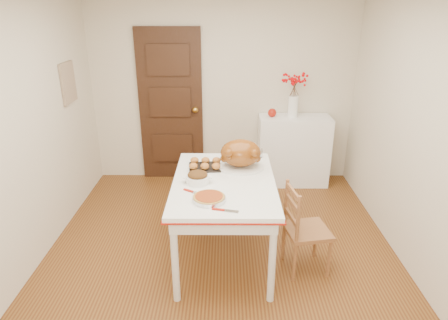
{
  "coord_description": "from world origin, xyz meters",
  "views": [
    {
      "loc": [
        0.05,
        -3.17,
        2.34
      ],
      "look_at": [
        0.03,
        0.1,
        1.01
      ],
      "focal_mm": 31.29,
      "sensor_mm": 36.0,
      "label": 1
    }
  ],
  "objects_px": {
    "sideboard": "(293,150)",
    "turkey_platter": "(241,155)",
    "chair_oak": "(308,229)",
    "pumpkin_pie": "(209,197)",
    "kitchen_table": "(224,220)"
  },
  "relations": [
    {
      "from": "sideboard",
      "to": "chair_oak",
      "type": "bearing_deg",
      "value": -95.01
    },
    {
      "from": "chair_oak",
      "to": "turkey_platter",
      "type": "bearing_deg",
      "value": 43.15
    },
    {
      "from": "chair_oak",
      "to": "pumpkin_pie",
      "type": "bearing_deg",
      "value": 93.98
    },
    {
      "from": "sideboard",
      "to": "turkey_platter",
      "type": "height_order",
      "value": "turkey_platter"
    },
    {
      "from": "turkey_platter",
      "to": "sideboard",
      "type": "bearing_deg",
      "value": 55.02
    },
    {
      "from": "sideboard",
      "to": "turkey_platter",
      "type": "relative_size",
      "value": 2.06
    },
    {
      "from": "kitchen_table",
      "to": "chair_oak",
      "type": "xyz_separation_m",
      "value": [
        0.76,
        -0.17,
        0.01
      ]
    },
    {
      "from": "kitchen_table",
      "to": "chair_oak",
      "type": "bearing_deg",
      "value": -12.79
    },
    {
      "from": "turkey_platter",
      "to": "pumpkin_pie",
      "type": "bearing_deg",
      "value": -119.65
    },
    {
      "from": "turkey_platter",
      "to": "kitchen_table",
      "type": "bearing_deg",
      "value": -126.75
    },
    {
      "from": "kitchen_table",
      "to": "turkey_platter",
      "type": "distance_m",
      "value": 0.64
    },
    {
      "from": "sideboard",
      "to": "kitchen_table",
      "type": "bearing_deg",
      "value": -118.28
    },
    {
      "from": "turkey_platter",
      "to": "chair_oak",
      "type": "bearing_deg",
      "value": -43.96
    },
    {
      "from": "chair_oak",
      "to": "pumpkin_pie",
      "type": "relative_size",
      "value": 3.16
    },
    {
      "from": "turkey_platter",
      "to": "pumpkin_pie",
      "type": "xyz_separation_m",
      "value": [
        -0.28,
        -0.67,
        -0.12
      ]
    }
  ]
}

